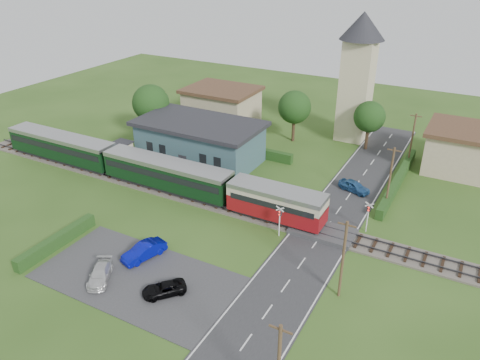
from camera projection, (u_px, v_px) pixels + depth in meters
The scene contains 31 objects.
ground at pixel (224, 217), 48.42m from camera, with size 120.00×120.00×0.00m, color #2D4C19.
railway_track at pixel (234, 208), 49.94m from camera, with size 76.00×3.20×0.49m.
road at pixel (315, 244), 44.14m from camera, with size 6.00×70.00×0.05m, color #28282B.
car_park at pixel (137, 277), 39.64m from camera, with size 17.00×9.00×0.08m, color #333335.
crossing_deck at pixel (323, 232), 45.61m from camera, with size 6.20×3.40×0.45m, color #333335.
platform at pixel (175, 176), 56.67m from camera, with size 30.00×3.00×0.45m, color gray.
equipment_hut at pixel (122, 151), 59.40m from camera, with size 2.30×2.30×2.55m.
station_building at pixel (200, 141), 60.09m from camera, with size 16.00×9.00×5.30m.
train at pixel (145, 168), 54.05m from camera, with size 43.20×2.90×3.40m.
church_tower at pixel (358, 68), 63.61m from camera, with size 6.00×6.00×17.60m.
house_west at pixel (222, 105), 73.16m from camera, with size 10.80×8.80×5.50m.
house_east at pixel (463, 149), 57.42m from camera, with size 8.80×8.80×5.50m.
hedge_carpark at pixel (57, 241), 43.45m from camera, with size 0.80×9.00×1.20m, color #193814.
hedge_roadside at pixel (398, 181), 54.62m from camera, with size 0.80×18.00×1.20m, color #193814.
hedge_station at pixel (218, 144), 64.55m from camera, with size 22.00×0.80×1.30m, color #193814.
tree_a at pixel (151, 103), 65.51m from camera, with size 5.20×5.20×8.00m.
tree_b at pixel (295, 107), 65.04m from camera, with size 4.60×4.60×7.34m.
tree_c at pixel (369, 117), 62.49m from camera, with size 4.20×4.20×6.78m.
utility_pole_b at pixel (343, 259), 36.02m from camera, with size 1.40×0.22×7.00m.
utility_pole_c at pixel (390, 178), 48.55m from camera, with size 1.40×0.22×7.00m.
utility_pole_d at pixel (412, 140), 57.96m from camera, with size 1.40×0.22×7.00m.
crossing_signal_near at pixel (280, 217), 44.40m from camera, with size 0.84×0.28×3.28m.
crossing_signal_far at pixel (368, 213), 45.09m from camera, with size 0.84×0.28×3.28m.
streetlamp_west at pixel (166, 106), 72.12m from camera, with size 0.30×0.30×5.15m.
streetlamp_east at pixel (433, 134), 61.37m from camera, with size 0.30×0.30×5.15m.
car_on_road at pixel (354, 186), 53.18m from camera, with size 1.49×3.69×1.26m, color #26558E.
car_park_blue at pixel (144, 251), 41.79m from camera, with size 1.46×4.19×1.38m, color #060C98.
car_park_silver at pixel (100, 274), 39.10m from camera, with size 1.58×3.88×1.13m, color silver.
car_park_dark at pixel (164, 289), 37.50m from camera, with size 1.63×3.54×0.98m, color black.
pedestrian_near at pixel (236, 186), 52.15m from camera, with size 0.55×0.36×1.50m, color gray.
pedestrian_far at pixel (142, 159), 58.57m from camera, with size 0.76×0.59×1.56m, color gray.
Camera 1 is at (21.31, -35.62, 25.29)m, focal length 35.00 mm.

